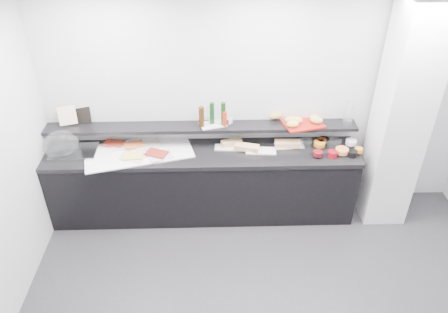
{
  "coord_description": "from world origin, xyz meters",
  "views": [
    {
      "loc": [
        -0.56,
        -2.51,
        3.66
      ],
      "look_at": [
        -0.45,
        1.45,
        1.0
      ],
      "focal_mm": 35.0,
      "sensor_mm": 36.0,
      "label": 1
    }
  ],
  "objects_px": {
    "sandwich_plate_mid": "(261,151)",
    "bread_tray": "(303,124)",
    "condiment_tray": "(213,124)",
    "cloche_base": "(74,152)",
    "framed_print": "(81,112)",
    "carafe": "(349,113)"
  },
  "relations": [
    {
      "from": "cloche_base",
      "to": "condiment_tray",
      "type": "relative_size",
      "value": 1.74
    },
    {
      "from": "framed_print",
      "to": "carafe",
      "type": "distance_m",
      "value": 3.07
    },
    {
      "from": "condiment_tray",
      "to": "carafe",
      "type": "height_order",
      "value": "carafe"
    },
    {
      "from": "cloche_base",
      "to": "bread_tray",
      "type": "xyz_separation_m",
      "value": [
        2.64,
        0.16,
        0.24
      ]
    },
    {
      "from": "cloche_base",
      "to": "framed_print",
      "type": "relative_size",
      "value": 1.98
    },
    {
      "from": "cloche_base",
      "to": "bread_tray",
      "type": "height_order",
      "value": "bread_tray"
    },
    {
      "from": "cloche_base",
      "to": "framed_print",
      "type": "xyz_separation_m",
      "value": [
        0.07,
        0.29,
        0.36
      ]
    },
    {
      "from": "sandwich_plate_mid",
      "to": "bread_tray",
      "type": "distance_m",
      "value": 0.58
    },
    {
      "from": "bread_tray",
      "to": "carafe",
      "type": "relative_size",
      "value": 1.48
    },
    {
      "from": "condiment_tray",
      "to": "bread_tray",
      "type": "bearing_deg",
      "value": -17.3
    },
    {
      "from": "framed_print",
      "to": "carafe",
      "type": "bearing_deg",
      "value": -0.96
    },
    {
      "from": "cloche_base",
      "to": "condiment_tray",
      "type": "xyz_separation_m",
      "value": [
        1.6,
        0.18,
        0.24
      ]
    },
    {
      "from": "cloche_base",
      "to": "condiment_tray",
      "type": "bearing_deg",
      "value": 5.06
    },
    {
      "from": "bread_tray",
      "to": "condiment_tray",
      "type": "bearing_deg",
      "value": 164.49
    },
    {
      "from": "condiment_tray",
      "to": "cloche_base",
      "type": "bearing_deg",
      "value": 170.13
    },
    {
      "from": "framed_print",
      "to": "condiment_tray",
      "type": "xyz_separation_m",
      "value": [
        1.52,
        -0.11,
        -0.12
      ]
    },
    {
      "from": "bread_tray",
      "to": "carafe",
      "type": "height_order",
      "value": "carafe"
    },
    {
      "from": "sandwich_plate_mid",
      "to": "carafe",
      "type": "bearing_deg",
      "value": 12.84
    },
    {
      "from": "sandwich_plate_mid",
      "to": "bread_tray",
      "type": "xyz_separation_m",
      "value": [
        0.49,
        0.17,
        0.25
      ]
    },
    {
      "from": "framed_print",
      "to": "carafe",
      "type": "xyz_separation_m",
      "value": [
        3.07,
        -0.16,
        0.02
      ]
    },
    {
      "from": "framed_print",
      "to": "bread_tray",
      "type": "xyz_separation_m",
      "value": [
        2.56,
        -0.13,
        -0.12
      ]
    },
    {
      "from": "condiment_tray",
      "to": "bread_tray",
      "type": "distance_m",
      "value": 1.04
    }
  ]
}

